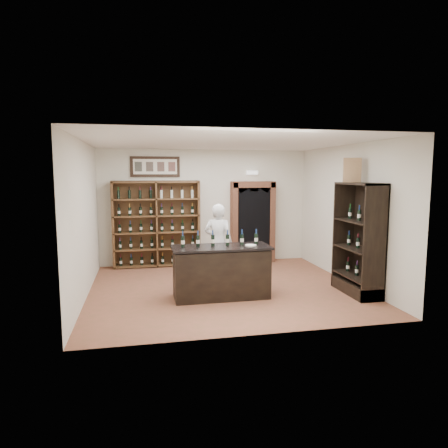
{
  "coord_description": "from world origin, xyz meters",
  "views": [
    {
      "loc": [
        -1.67,
        -7.94,
        2.37
      ],
      "look_at": [
        0.04,
        0.3,
        1.31
      ],
      "focal_mm": 32.0,
      "sensor_mm": 36.0,
      "label": 1
    }
  ],
  "objects_px": {
    "shopkeeper": "(218,243)",
    "tasting_counter": "(221,272)",
    "side_cabinet": "(359,256)",
    "wine_crate": "(352,170)",
    "wine_shelf": "(157,224)",
    "counter_bottle_0": "(183,241)"
  },
  "relations": [
    {
      "from": "shopkeeper",
      "to": "tasting_counter",
      "type": "bearing_deg",
      "value": 106.54
    },
    {
      "from": "side_cabinet",
      "to": "wine_crate",
      "type": "height_order",
      "value": "wine_crate"
    },
    {
      "from": "wine_shelf",
      "to": "shopkeeper",
      "type": "bearing_deg",
      "value": -54.22
    },
    {
      "from": "wine_crate",
      "to": "counter_bottle_0",
      "type": "bearing_deg",
      "value": -157.13
    },
    {
      "from": "shopkeeper",
      "to": "wine_crate",
      "type": "relative_size",
      "value": 3.56
    },
    {
      "from": "counter_bottle_0",
      "to": "shopkeeper",
      "type": "xyz_separation_m",
      "value": [
        0.89,
        1.08,
        -0.24
      ]
    },
    {
      "from": "shopkeeper",
      "to": "wine_crate",
      "type": "height_order",
      "value": "wine_crate"
    },
    {
      "from": "wine_shelf",
      "to": "shopkeeper",
      "type": "distance_m",
      "value": 2.18
    },
    {
      "from": "wine_shelf",
      "to": "tasting_counter",
      "type": "distance_m",
      "value": 3.19
    },
    {
      "from": "side_cabinet",
      "to": "wine_crate",
      "type": "relative_size",
      "value": 4.53
    },
    {
      "from": "shopkeeper",
      "to": "wine_crate",
      "type": "distance_m",
      "value": 3.18
    },
    {
      "from": "tasting_counter",
      "to": "shopkeeper",
      "type": "xyz_separation_m",
      "value": [
        0.17,
        1.17,
        0.37
      ]
    },
    {
      "from": "counter_bottle_0",
      "to": "wine_crate",
      "type": "distance_m",
      "value": 3.65
    },
    {
      "from": "counter_bottle_0",
      "to": "wine_crate",
      "type": "height_order",
      "value": "wine_crate"
    },
    {
      "from": "wine_shelf",
      "to": "counter_bottle_0",
      "type": "xyz_separation_m",
      "value": [
        0.38,
        -2.84,
        0.01
      ]
    },
    {
      "from": "side_cabinet",
      "to": "wine_shelf",
      "type": "bearing_deg",
      "value": 139.79
    },
    {
      "from": "counter_bottle_0",
      "to": "tasting_counter",
      "type": "bearing_deg",
      "value": -7.23
    },
    {
      "from": "side_cabinet",
      "to": "wine_crate",
      "type": "bearing_deg",
      "value": 98.61
    },
    {
      "from": "counter_bottle_0",
      "to": "side_cabinet",
      "type": "xyz_separation_m",
      "value": [
        3.44,
        -0.39,
        -0.35
      ]
    },
    {
      "from": "shopkeeper",
      "to": "wine_shelf",
      "type": "bearing_deg",
      "value": -29.45
    },
    {
      "from": "counter_bottle_0",
      "to": "wine_crate",
      "type": "xyz_separation_m",
      "value": [
        3.4,
        -0.08,
        1.34
      ]
    },
    {
      "from": "wine_shelf",
      "to": "wine_crate",
      "type": "bearing_deg",
      "value": -37.69
    }
  ]
}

